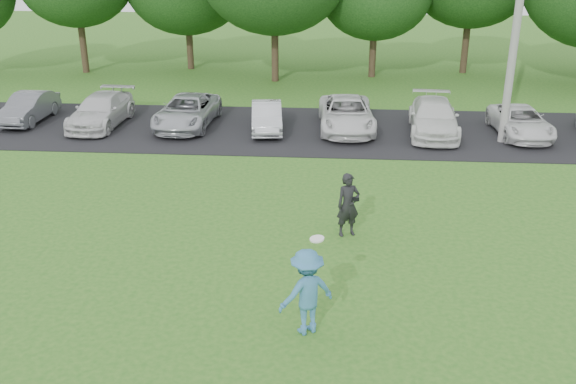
# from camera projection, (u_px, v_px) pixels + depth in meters

# --- Properties ---
(ground) EXTENTS (100.00, 100.00, 0.00)m
(ground) POSITION_uv_depth(u_px,v_px,m) (275.00, 317.00, 12.96)
(ground) COLOR #29631C
(ground) RESTS_ON ground
(parking_lot) EXTENTS (32.00, 6.50, 0.03)m
(parking_lot) POSITION_uv_depth(u_px,v_px,m) (306.00, 130.00, 24.94)
(parking_lot) COLOR black
(parking_lot) RESTS_ON ground
(frisbee_player) EXTENTS (1.31, 1.14, 2.04)m
(frisbee_player) POSITION_uv_depth(u_px,v_px,m) (307.00, 292.00, 12.18)
(frisbee_player) COLOR teal
(frisbee_player) RESTS_ON ground
(camera_bystander) EXTENTS (0.71, 0.59, 1.66)m
(camera_bystander) POSITION_uv_depth(u_px,v_px,m) (348.00, 205.00, 16.14)
(camera_bystander) COLOR black
(camera_bystander) RESTS_ON ground
(parked_cars) EXTENTS (30.25, 4.74, 1.26)m
(parked_cars) POSITION_uv_depth(u_px,v_px,m) (315.00, 115.00, 24.66)
(parked_cars) COLOR #525359
(parked_cars) RESTS_ON parking_lot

